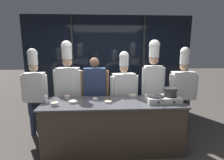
{
  "coord_description": "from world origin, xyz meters",
  "views": [
    {
      "loc": [
        -0.2,
        -2.98,
        1.87
      ],
      "look_at": [
        0.0,
        0.25,
        1.26
      ],
      "focal_mm": 28.0,
      "sensor_mm": 36.0,
      "label": 1
    }
  ],
  "objects_px": {
    "prep_bowl_onion": "(95,99)",
    "serving_spoon_slotted": "(111,99)",
    "chef_sous": "(68,83)",
    "chef_pastry": "(153,78)",
    "prep_bowl_mushrooms": "(133,96)",
    "chef_line": "(124,89)",
    "frying_pan": "(156,95)",
    "stock_pot": "(170,92)",
    "prep_bowl_noodles": "(108,102)",
    "prep_bowl_rice": "(73,102)",
    "prep_bowl_shrimp": "(67,97)",
    "prep_bowl_ginger": "(55,104)",
    "chef_head": "(35,87)",
    "chef_apprentice": "(183,86)",
    "portable_stove": "(163,99)",
    "person_guest": "(95,89)",
    "squeeze_bottle_clear": "(46,99)"
  },
  "relations": [
    {
      "from": "prep_bowl_onion",
      "to": "serving_spoon_slotted",
      "type": "height_order",
      "value": "prep_bowl_onion"
    },
    {
      "from": "chef_sous",
      "to": "chef_pastry",
      "type": "relative_size",
      "value": 0.99
    },
    {
      "from": "prep_bowl_mushrooms",
      "to": "chef_pastry",
      "type": "distance_m",
      "value": 0.65
    },
    {
      "from": "chef_line",
      "to": "frying_pan",
      "type": "bearing_deg",
      "value": 116.15
    },
    {
      "from": "frying_pan",
      "to": "chef_sous",
      "type": "height_order",
      "value": "chef_sous"
    },
    {
      "from": "stock_pot",
      "to": "prep_bowl_noodles",
      "type": "height_order",
      "value": "stock_pot"
    },
    {
      "from": "stock_pot",
      "to": "chef_line",
      "type": "relative_size",
      "value": 0.14
    },
    {
      "from": "stock_pot",
      "to": "prep_bowl_rice",
      "type": "relative_size",
      "value": 1.52
    },
    {
      "from": "prep_bowl_shrimp",
      "to": "chef_line",
      "type": "xyz_separation_m",
      "value": [
        1.13,
        0.31,
        0.06
      ]
    },
    {
      "from": "chef_sous",
      "to": "chef_pastry",
      "type": "bearing_deg",
      "value": -173.65
    },
    {
      "from": "stock_pot",
      "to": "prep_bowl_ginger",
      "type": "relative_size",
      "value": 2.04
    },
    {
      "from": "prep_bowl_shrimp",
      "to": "chef_head",
      "type": "xyz_separation_m",
      "value": [
        -0.71,
        0.36,
        0.13
      ]
    },
    {
      "from": "prep_bowl_noodles",
      "to": "serving_spoon_slotted",
      "type": "bearing_deg",
      "value": 72.7
    },
    {
      "from": "prep_bowl_ginger",
      "to": "chef_apprentice",
      "type": "distance_m",
      "value": 2.67
    },
    {
      "from": "prep_bowl_rice",
      "to": "prep_bowl_shrimp",
      "type": "relative_size",
      "value": 1.69
    },
    {
      "from": "prep_bowl_mushrooms",
      "to": "chef_head",
      "type": "height_order",
      "value": "chef_head"
    },
    {
      "from": "frying_pan",
      "to": "chef_line",
      "type": "distance_m",
      "value": 0.8
    },
    {
      "from": "prep_bowl_ginger",
      "to": "chef_sous",
      "type": "height_order",
      "value": "chef_sous"
    },
    {
      "from": "prep_bowl_onion",
      "to": "prep_bowl_shrimp",
      "type": "bearing_deg",
      "value": 166.14
    },
    {
      "from": "chef_line",
      "to": "chef_apprentice",
      "type": "height_order",
      "value": "chef_apprentice"
    },
    {
      "from": "stock_pot",
      "to": "chef_apprentice",
      "type": "distance_m",
      "value": 0.89
    },
    {
      "from": "portable_stove",
      "to": "chef_line",
      "type": "relative_size",
      "value": 0.32
    },
    {
      "from": "prep_bowl_shrimp",
      "to": "chef_apprentice",
      "type": "bearing_deg",
      "value": 8.69
    },
    {
      "from": "prep_bowl_mushrooms",
      "to": "chef_line",
      "type": "xyz_separation_m",
      "value": [
        -0.14,
        0.31,
        0.06
      ]
    },
    {
      "from": "portable_stove",
      "to": "person_guest",
      "type": "height_order",
      "value": "person_guest"
    },
    {
      "from": "chef_head",
      "to": "person_guest",
      "type": "bearing_deg",
      "value": 176.75
    },
    {
      "from": "prep_bowl_onion",
      "to": "chef_pastry",
      "type": "distance_m",
      "value": 1.33
    },
    {
      "from": "frying_pan",
      "to": "chef_head",
      "type": "xyz_separation_m",
      "value": [
        -2.33,
        0.69,
        0.03
      ]
    },
    {
      "from": "frying_pan",
      "to": "prep_bowl_mushrooms",
      "type": "relative_size",
      "value": 3.55
    },
    {
      "from": "prep_bowl_mushrooms",
      "to": "prep_bowl_ginger",
      "type": "relative_size",
      "value": 1.19
    },
    {
      "from": "portable_stove",
      "to": "prep_bowl_mushrooms",
      "type": "xyz_separation_m",
      "value": [
        -0.48,
        0.33,
        -0.02
      ]
    },
    {
      "from": "prep_bowl_rice",
      "to": "portable_stove",
      "type": "bearing_deg",
      "value": -1.7
    },
    {
      "from": "serving_spoon_slotted",
      "to": "chef_head",
      "type": "relative_size",
      "value": 0.11
    },
    {
      "from": "chef_sous",
      "to": "chef_apprentice",
      "type": "xyz_separation_m",
      "value": [
        2.46,
        0.05,
        -0.11
      ]
    },
    {
      "from": "chef_pastry",
      "to": "prep_bowl_rice",
      "type": "bearing_deg",
      "value": 22.78
    },
    {
      "from": "chef_line",
      "to": "chef_apprentice",
      "type": "relative_size",
      "value": 0.95
    },
    {
      "from": "prep_bowl_onion",
      "to": "chef_pastry",
      "type": "height_order",
      "value": "chef_pastry"
    },
    {
      "from": "prep_bowl_ginger",
      "to": "prep_bowl_noodles",
      "type": "bearing_deg",
      "value": 6.52
    },
    {
      "from": "prep_bowl_shrimp",
      "to": "chef_apprentice",
      "type": "distance_m",
      "value": 2.46
    },
    {
      "from": "squeeze_bottle_clear",
      "to": "prep_bowl_mushrooms",
      "type": "distance_m",
      "value": 1.6
    },
    {
      "from": "chef_head",
      "to": "portable_stove",
      "type": "bearing_deg",
      "value": 164.59
    },
    {
      "from": "stock_pot",
      "to": "chef_sous",
      "type": "relative_size",
      "value": 0.13
    },
    {
      "from": "prep_bowl_noodles",
      "to": "person_guest",
      "type": "distance_m",
      "value": 0.66
    },
    {
      "from": "prep_bowl_onion",
      "to": "squeeze_bottle_clear",
      "type": "bearing_deg",
      "value": -171.05
    },
    {
      "from": "portable_stove",
      "to": "prep_bowl_mushrooms",
      "type": "relative_size",
      "value": 3.96
    },
    {
      "from": "prep_bowl_noodles",
      "to": "squeeze_bottle_clear",
      "type": "bearing_deg",
      "value": 177.21
    },
    {
      "from": "prep_bowl_noodles",
      "to": "prep_bowl_ginger",
      "type": "height_order",
      "value": "prep_bowl_ginger"
    },
    {
      "from": "squeeze_bottle_clear",
      "to": "stock_pot",
      "type": "bearing_deg",
      "value": -1.53
    },
    {
      "from": "chef_sous",
      "to": "chef_apprentice",
      "type": "relative_size",
      "value": 1.07
    },
    {
      "from": "chef_head",
      "to": "frying_pan",
      "type": "bearing_deg",
      "value": 163.62
    }
  ]
}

